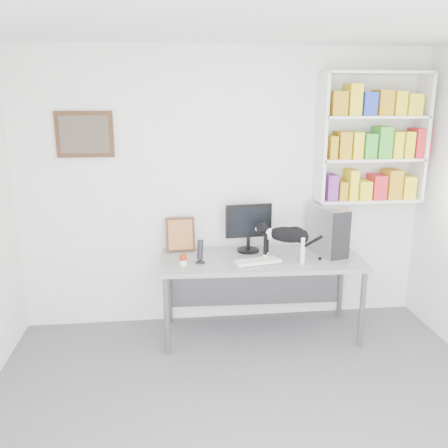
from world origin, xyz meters
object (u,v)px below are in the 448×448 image
object	(u,v)px
speaker	(200,251)
cat	(286,243)
bookshelf	(372,138)
keyboard	(257,261)
leaning_print	(180,234)
desk	(261,297)
soup_can	(183,260)
pc_tower	(327,230)
monitor	(248,227)

from	to	relation	value
speaker	cat	bearing A→B (deg)	17.57
bookshelf	keyboard	xyz separation A→B (m)	(-1.17, -0.41, -1.06)
keyboard	cat	xyz separation A→B (m)	(0.27, 0.03, 0.15)
keyboard	speaker	xyz separation A→B (m)	(-0.51, 0.07, 0.10)
leaning_print	bookshelf	bearing A→B (deg)	-4.20
keyboard	leaning_print	bearing A→B (deg)	134.69
desk	keyboard	bearing A→B (deg)	-114.77
keyboard	speaker	bearing A→B (deg)	160.06
desk	soup_can	world-z (taller)	soup_can
speaker	leaning_print	distance (m)	0.41
cat	keyboard	bearing A→B (deg)	-150.22
pc_tower	leaning_print	bearing A→B (deg)	157.40
cat	soup_can	bearing A→B (deg)	-155.14
cat	monitor	bearing A→B (deg)	156.66
speaker	cat	world-z (taller)	cat
bookshelf	cat	world-z (taller)	bookshelf
bookshelf	monitor	world-z (taller)	bookshelf
monitor	leaning_print	xyz separation A→B (m)	(-0.65, 0.09, -0.07)
soup_can	cat	xyz separation A→B (m)	(0.93, 0.01, 0.12)
leaning_print	monitor	bearing A→B (deg)	-11.23
monitor	leaning_print	size ratio (longest dim) A/B	1.40
desk	leaning_print	bearing A→B (deg)	159.47
monitor	speaker	xyz separation A→B (m)	(-0.49, -0.28, -0.13)
pc_tower	desk	bearing A→B (deg)	174.23
monitor	cat	world-z (taller)	monitor
bookshelf	cat	xyz separation A→B (m)	(-0.91, -0.38, -0.90)
monitor	pc_tower	world-z (taller)	monitor
monitor	soup_can	world-z (taller)	monitor
pc_tower	cat	distance (m)	0.49
leaning_print	cat	xyz separation A→B (m)	(0.95, -0.41, -0.00)
bookshelf	soup_can	world-z (taller)	bookshelf
bookshelf	leaning_print	bearing A→B (deg)	178.96
monitor	desk	bearing A→B (deg)	-73.28
speaker	soup_can	xyz separation A→B (m)	(-0.16, -0.05, -0.06)
desk	pc_tower	size ratio (longest dim) A/B	4.07
leaning_print	cat	size ratio (longest dim) A/B	0.63
bookshelf	keyboard	distance (m)	1.63
monitor	keyboard	distance (m)	0.41
desk	leaning_print	size ratio (longest dim) A/B	5.42
desk	soup_can	bearing A→B (deg)	-169.04
cat	speaker	bearing A→B (deg)	-158.88
bookshelf	pc_tower	distance (m)	0.98
leaning_print	soup_can	xyz separation A→B (m)	(0.01, -0.42, -0.12)
desk	monitor	distance (m)	0.67
monitor	soup_can	bearing A→B (deg)	-158.33
speaker	cat	size ratio (longest dim) A/B	0.41
speaker	leaning_print	xyz separation A→B (m)	(-0.17, 0.37, 0.06)
speaker	cat	xyz separation A→B (m)	(0.78, -0.04, 0.06)
soup_can	cat	size ratio (longest dim) A/B	0.18
keyboard	soup_can	distance (m)	0.67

